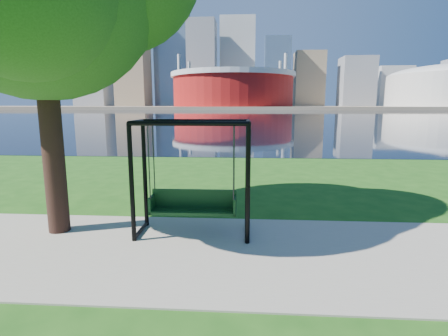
{
  "coord_description": "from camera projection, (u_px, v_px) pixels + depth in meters",
  "views": [
    {
      "loc": [
        0.59,
        -6.91,
        2.85
      ],
      "look_at": [
        0.11,
        0.0,
        1.6
      ],
      "focal_mm": 28.0,
      "sensor_mm": 36.0,
      "label": 1
    }
  ],
  "objects": [
    {
      "name": "ground",
      "position": [
        219.0,
        243.0,
        7.33
      ],
      "size": [
        900.0,
        900.0,
        0.0
      ],
      "primitive_type": "plane",
      "color": "#1E5114",
      "rests_on": "ground"
    },
    {
      "name": "path",
      "position": [
        217.0,
        252.0,
        6.84
      ],
      "size": [
        120.0,
        4.0,
        0.03
      ],
      "primitive_type": "cube",
      "color": "#9E937F",
      "rests_on": "ground"
    },
    {
      "name": "far_bank",
      "position": [
        248.0,
        107.0,
        307.58
      ],
      "size": [
        900.0,
        228.0,
        2.0
      ],
      "primitive_type": "cube",
      "color": "#937F60",
      "rests_on": "ground"
    },
    {
      "name": "skyline",
      "position": [
        244.0,
        68.0,
        314.82
      ],
      "size": [
        392.0,
        66.0,
        96.5
      ],
      "color": "gray",
      "rests_on": "far_bank"
    },
    {
      "name": "river",
      "position": [
        246.0,
        114.0,
        107.47
      ],
      "size": [
        900.0,
        180.0,
        0.02
      ],
      "primitive_type": "cube",
      "color": "black",
      "rests_on": "ground"
    },
    {
      "name": "stadium",
      "position": [
        233.0,
        88.0,
        236.2
      ],
      "size": [
        83.0,
        83.0,
        32.0
      ],
      "color": "maroon",
      "rests_on": "far_bank"
    },
    {
      "name": "swing",
      "position": [
        193.0,
        181.0,
        7.6
      ],
      "size": [
        2.49,
        1.1,
        2.54
      ],
      "rotation": [
        0.0,
        0.0,
        0.01
      ],
      "color": "black",
      "rests_on": "ground"
    }
  ]
}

